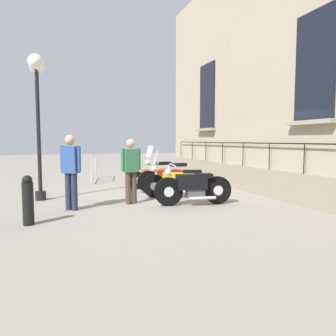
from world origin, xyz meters
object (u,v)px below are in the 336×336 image
motorcycle_orange (155,176)px  crowd_barrier (94,167)px  bollard (28,200)px  motorcycle_black (193,187)px  pedestrian_standing (131,168)px  motorcycle_red (168,178)px  lamppost (37,87)px  motorcycle_yellow (180,182)px  pedestrian_walking (71,168)px

motorcycle_orange → crowd_barrier: 3.13m
bollard → motorcycle_black: bearing=-169.1°
pedestrian_standing → motorcycle_orange: bearing=-119.9°
motorcycle_black → bollard: (3.74, 0.72, 0.03)m
motorcycle_black → pedestrian_standing: bearing=-24.9°
motorcycle_red → lamppost: (3.75, 0.23, 2.57)m
motorcycle_black → motorcycle_orange: bearing=-89.4°
motorcycle_yellow → crowd_barrier: motorcycle_yellow is taller
motorcycle_orange → bollard: motorcycle_orange is taller
motorcycle_yellow → lamppost: size_ratio=0.55×
motorcycle_yellow → motorcycle_orange: bearing=-86.3°
motorcycle_red → pedestrian_walking: bearing=30.9°
motorcycle_black → motorcycle_yellow: bearing=-94.9°
bollard → pedestrian_walking: bearing=-127.6°
crowd_barrier → pedestrian_walking: pedestrian_walking is taller
motorcycle_red → pedestrian_standing: (1.55, 1.53, 0.49)m
motorcycle_red → crowd_barrier: size_ratio=1.05×
motorcycle_black → pedestrian_standing: (1.42, -0.66, 0.47)m
bollard → motorcycle_orange: bearing=-134.3°
motorcycle_orange → pedestrian_standing: pedestrian_standing is taller
bollard → pedestrian_standing: pedestrian_standing is taller
motorcycle_orange → crowd_barrier: size_ratio=1.07×
lamppost → crowd_barrier: size_ratio=1.95×
lamppost → pedestrian_standing: (-2.20, 1.31, -2.08)m
bollard → motorcycle_yellow: bearing=-154.4°
crowd_barrier → bollard: (1.97, 6.39, -0.08)m
motorcycle_black → lamppost: bearing=-28.5°
pedestrian_standing → pedestrian_walking: 1.50m
motorcycle_black → crowd_barrier: bearing=-72.7°
lamppost → crowd_barrier: (-1.85, -3.71, -2.44)m
lamppost → bollard: lamppost is taller
motorcycle_black → lamppost: (3.62, -1.97, 2.55)m
motorcycle_yellow → pedestrian_standing: bearing=17.0°
pedestrian_walking → motorcycle_black: bearing=172.5°
motorcycle_red → motorcycle_yellow: size_ratio=0.97×
lamppost → bollard: 3.69m
motorcycle_yellow → lamppost: lamppost is taller
motorcycle_yellow → motorcycle_black: 1.13m
bollard → pedestrian_standing: 2.73m
motorcycle_yellow → pedestrian_standing: 1.66m
motorcycle_red → motorcycle_black: motorcycle_red is taller
motorcycle_orange → lamppost: lamppost is taller
lamppost → crowd_barrier: 4.81m
motorcycle_red → motorcycle_black: bearing=86.5°
motorcycle_yellow → bollard: 4.25m
lamppost → motorcycle_black: bearing=151.5°
motorcycle_orange → lamppost: size_ratio=0.55×
lamppost → bollard: size_ratio=3.95×
motorcycle_black → pedestrian_standing: size_ratio=1.20×
motorcycle_orange → pedestrian_walking: size_ratio=1.19×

